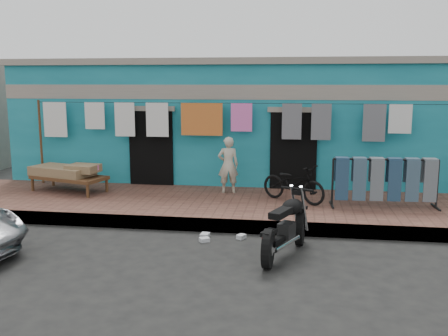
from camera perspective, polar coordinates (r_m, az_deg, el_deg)
ground at (r=8.03m, az=-2.15°, el=-10.56°), size 80.00×80.00×0.00m
sidewalk at (r=10.83m, az=0.79°, el=-4.45°), size 28.00×3.00×0.25m
curb at (r=9.44m, az=-0.41°, el=-6.60°), size 28.00×0.10×0.25m
building at (r=14.49m, az=2.93°, el=5.43°), size 12.20×5.20×3.36m
clothesline at (r=11.84m, az=-0.75°, el=5.13°), size 10.06×0.06×2.10m
seated_person at (r=11.49m, az=0.48°, el=0.35°), size 0.52×0.40×1.31m
bicycle at (r=10.77m, az=7.96°, el=-1.25°), size 1.58×1.28×0.99m
motorcycle at (r=8.17m, az=7.04°, el=-6.43°), size 1.69×2.01×1.04m
charpoy at (r=12.25m, az=-17.28°, el=-1.12°), size 2.35×1.90×0.63m
jeans_rack at (r=10.71m, az=17.88°, el=-1.51°), size 2.25×0.68×1.06m
litter_a at (r=8.92m, az=-2.25°, el=-8.20°), size 0.21×0.19×0.07m
litter_b at (r=9.08m, az=1.98°, el=-7.85°), size 0.18×0.20×0.08m
litter_c at (r=9.18m, az=-2.18°, el=-7.68°), size 0.16×0.20×0.07m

